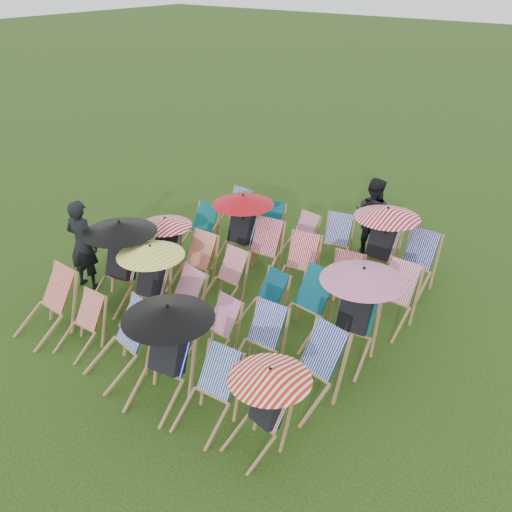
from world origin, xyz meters
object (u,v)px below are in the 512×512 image
Objects in this scene: deckchair_5 at (262,407)px; deckchair_29 at (414,264)px; person_rear at (373,217)px; person_left at (83,244)px; deckchair_0 at (45,305)px.

deckchair_5 is 1.17× the size of deckchair_29.
person_rear is (-1.34, 5.40, 0.18)m from deckchair_5.
person_left is 1.04× the size of person_rear.
deckchair_5 is 0.70× the size of person_left.
person_rear is at bearing 115.38° from deckchair_5.
deckchair_5 reaches higher than deckchair_0.
person_rear is (2.77, 5.53, 0.29)m from deckchair_0.
deckchair_29 is 1.50m from person_rear.
person_left reaches higher than deckchair_29.
deckchair_5 is 5.57m from person_rear.
person_left reaches higher than deckchair_5.
deckchair_0 is 1.01× the size of deckchair_29.
person_rear reaches higher than deckchair_5.
deckchair_0 is at bearing -129.83° from deckchair_29.
person_rear is (3.46, 4.23, -0.03)m from person_left.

